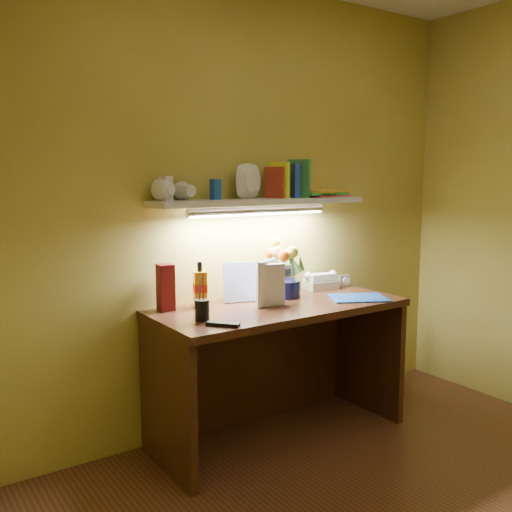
{
  "coord_description": "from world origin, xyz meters",
  "views": [
    {
      "loc": [
        -1.81,
        -1.23,
        1.44
      ],
      "look_at": [
        -0.05,
        1.35,
        1.0
      ],
      "focal_mm": 40.0,
      "sensor_mm": 36.0,
      "label": 1
    }
  ],
  "objects_px": {
    "telephone": "(320,280)",
    "whisky_bottle": "(200,285)",
    "flower_bouquet": "(284,268)",
    "desk_clock": "(344,281)",
    "desk": "(279,371)"
  },
  "relations": [
    {
      "from": "flower_bouquet",
      "to": "desk_clock",
      "type": "bearing_deg",
      "value": 4.04
    },
    {
      "from": "desk",
      "to": "desk_clock",
      "type": "height_order",
      "value": "desk_clock"
    },
    {
      "from": "desk",
      "to": "whisky_bottle",
      "type": "distance_m",
      "value": 0.66
    },
    {
      "from": "telephone",
      "to": "whisky_bottle",
      "type": "bearing_deg",
      "value": -169.19
    },
    {
      "from": "flower_bouquet",
      "to": "whisky_bottle",
      "type": "distance_m",
      "value": 0.53
    },
    {
      "from": "desk_clock",
      "to": "whisky_bottle",
      "type": "xyz_separation_m",
      "value": [
        -1.03,
        -0.0,
        0.09
      ]
    },
    {
      "from": "flower_bouquet",
      "to": "telephone",
      "type": "distance_m",
      "value": 0.34
    },
    {
      "from": "telephone",
      "to": "desk_clock",
      "type": "xyz_separation_m",
      "value": [
        0.19,
        -0.01,
        -0.02
      ]
    },
    {
      "from": "whisky_bottle",
      "to": "desk",
      "type": "bearing_deg",
      "value": -25.46
    },
    {
      "from": "telephone",
      "to": "desk_clock",
      "type": "distance_m",
      "value": 0.19
    },
    {
      "from": "desk_clock",
      "to": "telephone",
      "type": "bearing_deg",
      "value": -169.35
    },
    {
      "from": "telephone",
      "to": "whisky_bottle",
      "type": "distance_m",
      "value": 0.85
    },
    {
      "from": "desk",
      "to": "flower_bouquet",
      "type": "relative_size",
      "value": 4.15
    },
    {
      "from": "whisky_bottle",
      "to": "flower_bouquet",
      "type": "bearing_deg",
      "value": -3.82
    },
    {
      "from": "flower_bouquet",
      "to": "telephone",
      "type": "height_order",
      "value": "flower_bouquet"
    }
  ]
}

